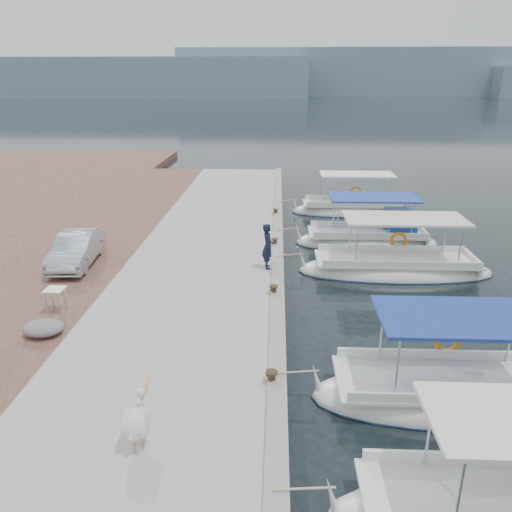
{
  "coord_description": "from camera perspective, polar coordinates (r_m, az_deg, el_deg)",
  "views": [
    {
      "loc": [
        -0.28,
        -13.36,
        7.17
      ],
      "look_at": [
        -1.0,
        3.28,
        1.2
      ],
      "focal_mm": 35.0,
      "sensor_mm": 36.0,
      "label": 1
    }
  ],
  "objects": [
    {
      "name": "ground",
      "position": [
        15.16,
        3.28,
        -8.53
      ],
      "size": [
        400.0,
        400.0,
        0.0
      ],
      "primitive_type": "plane",
      "color": "black",
      "rests_on": "ground"
    },
    {
      "name": "concrete_quay",
      "position": [
        19.81,
        -5.58,
        -0.82
      ],
      "size": [
        6.0,
        40.0,
        0.5
      ],
      "primitive_type": "cube",
      "color": "#979792",
      "rests_on": "ground"
    },
    {
      "name": "quay_curb",
      "position": [
        19.51,
        2.51,
        -0.09
      ],
      "size": [
        0.44,
        40.0,
        0.12
      ],
      "primitive_type": "cube",
      "color": "gray",
      "rests_on": "concrete_quay"
    },
    {
      "name": "cobblestone_strip",
      "position": [
        21.08,
        -19.16,
        -0.57
      ],
      "size": [
        4.0,
        40.0,
        0.5
      ],
      "primitive_type": "cube",
      "color": "brown",
      "rests_on": "ground"
    },
    {
      "name": "distant_hills",
      "position": [
        216.92,
        11.02,
        19.51
      ],
      "size": [
        330.0,
        60.0,
        18.0
      ],
      "color": "slate",
      "rests_on": "ground"
    },
    {
      "name": "fishing_caique_b",
      "position": [
        12.91,
        20.7,
        -14.8
      ],
      "size": [
        6.22,
        2.3,
        2.83
      ],
      "color": "silver",
      "rests_on": "ground"
    },
    {
      "name": "fishing_caique_c",
      "position": [
        20.09,
        15.58,
        -1.56
      ],
      "size": [
        7.49,
        2.33,
        2.83
      ],
      "color": "silver",
      "rests_on": "ground"
    },
    {
      "name": "fishing_caique_d",
      "position": [
        23.23,
        12.76,
        1.76
      ],
      "size": [
        6.43,
        2.24,
        2.83
      ],
      "color": "silver",
      "rests_on": "ground"
    },
    {
      "name": "fishing_caique_e",
      "position": [
        28.51,
        10.89,
        5.07
      ],
      "size": [
        6.64,
        2.09,
        2.83
      ],
      "color": "silver",
      "rests_on": "ground"
    },
    {
      "name": "mooring_bollards",
      "position": [
        16.21,
        2.03,
        -3.84
      ],
      "size": [
        0.28,
        20.28,
        0.33
      ],
      "color": "black",
      "rests_on": "concrete_quay"
    },
    {
      "name": "pelican",
      "position": [
        10.21,
        -13.46,
        -17.86
      ],
      "size": [
        0.48,
        1.32,
        1.03
      ],
      "color": "tan",
      "rests_on": "concrete_quay"
    },
    {
      "name": "fisherman",
      "position": [
        18.25,
        1.34,
        1.13
      ],
      "size": [
        0.5,
        0.68,
        1.7
      ],
      "primitive_type": "imported",
      "rotation": [
        0.0,
        0.0,
        1.73
      ],
      "color": "black",
      "rests_on": "concrete_quay"
    },
    {
      "name": "parked_car",
      "position": [
        19.87,
        -19.87,
        0.74
      ],
      "size": [
        1.58,
        3.77,
        1.21
      ],
      "primitive_type": "imported",
      "rotation": [
        0.0,
        0.0,
        0.08
      ],
      "color": "#A1AEB9",
      "rests_on": "cobblestone_strip"
    },
    {
      "name": "tarp_bundle",
      "position": [
        15.0,
        -23.14,
        -7.55
      ],
      "size": [
        1.1,
        0.9,
        0.4
      ],
      "primitive_type": "ellipsoid",
      "color": "slate",
      "rests_on": "cobblestone_strip"
    },
    {
      "name": "folding_table",
      "position": [
        16.14,
        -21.96,
        -4.18
      ],
      "size": [
        0.55,
        0.55,
        0.73
      ],
      "color": "silver",
      "rests_on": "cobblestone_strip"
    }
  ]
}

